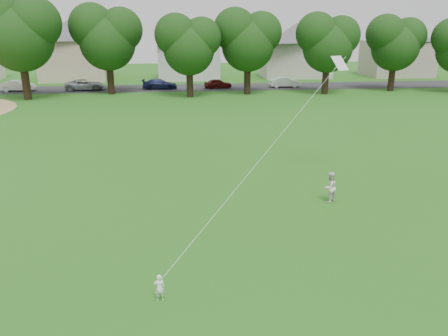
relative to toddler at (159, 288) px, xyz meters
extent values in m
plane|color=#296116|center=(2.66, 2.86, -0.42)|extent=(160.00, 160.00, 0.00)
cube|color=#2D2D30|center=(2.66, 44.86, -0.42)|extent=(90.00, 7.00, 0.01)
imported|color=white|center=(0.00, 0.00, 0.00)|extent=(0.32, 0.23, 0.84)
imported|color=silver|center=(7.21, 6.54, 0.27)|extent=(0.84, 0.79, 1.38)
plane|color=white|center=(8.64, 10.27, 5.28)|extent=(1.06, 0.93, 0.65)
cylinder|color=white|center=(4.32, 5.13, 2.73)|extent=(0.01, 0.01, 14.35)
cylinder|color=black|center=(-14.92, 37.47, 1.68)|extent=(0.80, 0.80, 4.20)
cylinder|color=black|center=(-6.65, 40.57, 1.49)|extent=(0.77, 0.77, 3.83)
cylinder|color=black|center=(2.22, 37.29, 1.28)|extent=(0.73, 0.73, 3.40)
cylinder|color=black|center=(8.77, 38.72, 1.40)|extent=(0.75, 0.75, 3.65)
cylinder|color=black|center=(17.65, 37.96, 1.31)|extent=(0.74, 0.74, 3.47)
cylinder|color=black|center=(26.28, 39.42, 1.28)|extent=(0.73, 0.73, 3.40)
imported|color=silver|center=(-17.95, 43.86, 0.23)|extent=(3.92, 1.45, 1.28)
imported|color=#9A9FA9|center=(-10.17, 43.86, 0.24)|extent=(4.82, 2.53, 1.30)
imported|color=#13183D|center=(-1.26, 43.86, 0.20)|extent=(4.28, 1.86, 1.23)
imported|color=#4C110F|center=(5.93, 43.86, 0.17)|extent=(3.56, 1.83, 1.16)
imported|color=silver|center=(14.41, 43.86, 0.23)|extent=(3.92, 1.42, 1.28)
cube|color=beige|center=(-13.34, 54.86, 2.32)|extent=(8.91, 7.33, 5.48)
pyramid|color=#504D53|center=(-13.34, 54.86, 8.07)|extent=(12.85, 12.85, 3.01)
cube|color=silver|center=(2.66, 54.86, 2.11)|extent=(8.59, 7.58, 5.07)
pyramid|color=#504D53|center=(2.66, 54.86, 7.43)|extent=(12.40, 12.40, 2.79)
cube|color=beige|center=(18.66, 54.86, 2.13)|extent=(9.86, 6.34, 5.09)
pyramid|color=#504D53|center=(18.66, 54.86, 7.47)|extent=(14.22, 14.22, 2.80)
cube|color=#B0A292|center=(34.66, 54.86, 2.21)|extent=(9.36, 7.16, 5.26)
pyramid|color=#504D53|center=(34.66, 54.86, 7.73)|extent=(13.50, 13.50, 2.89)
camera|label=1|loc=(0.64, -10.73, 7.00)|focal=35.00mm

